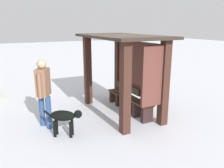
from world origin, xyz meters
TOP-DOWN VIEW (x-y plane):
  - ground_plane at (0.00, 0.00)m, footprint 60.00×60.00m
  - bus_shelter at (0.08, 0.16)m, footprint 3.05×1.72m
  - bench_left_inside at (-0.74, 0.30)m, footprint 0.64×0.40m
  - bench_center_inside at (0.00, 0.30)m, footprint 0.64×0.37m
  - bench_right_inside at (0.74, 0.29)m, footprint 0.64×0.39m
  - person_walking at (0.00, -2.24)m, footprint 0.55×0.42m
  - dog at (0.73, -1.93)m, footprint 0.56×0.82m

SIDE VIEW (x-z plane):
  - ground_plane at x=0.00m, z-range 0.00..0.00m
  - bench_left_inside at x=-0.74m, z-range -0.07..0.65m
  - bench_center_inside at x=0.00m, z-range -0.07..0.66m
  - bench_right_inside at x=0.74m, z-range -0.07..0.71m
  - dog at x=0.73m, z-range 0.15..0.82m
  - person_walking at x=0.00m, z-range 0.15..1.94m
  - bus_shelter at x=0.08m, z-range 0.41..2.73m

